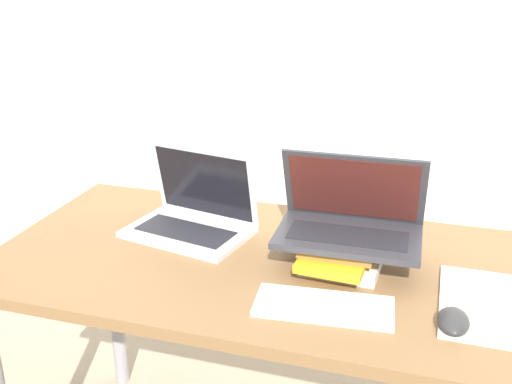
{
  "coord_description": "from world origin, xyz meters",
  "views": [
    {
      "loc": [
        0.38,
        -0.95,
        1.48
      ],
      "look_at": [
        -0.02,
        0.36,
        0.94
      ],
      "focal_mm": 42.0,
      "sensor_mm": 36.0,
      "label": 1
    }
  ],
  "objects_px": {
    "laptop_on_books": "(350,220)",
    "wireless_keyboard": "(324,306)",
    "laptop_left": "(193,215)",
    "book_stack": "(342,251)",
    "mouse": "(453,321)",
    "notepad": "(488,306)"
  },
  "relations": [
    {
      "from": "laptop_on_books",
      "to": "mouse",
      "type": "distance_m",
      "value": 0.36
    },
    {
      "from": "laptop_on_books",
      "to": "wireless_keyboard",
      "type": "relative_size",
      "value": 1.14
    },
    {
      "from": "laptop_on_books",
      "to": "laptop_left",
      "type": "bearing_deg",
      "value": 172.47
    },
    {
      "from": "laptop_on_books",
      "to": "wireless_keyboard",
      "type": "bearing_deg",
      "value": -93.93
    },
    {
      "from": "laptop_left",
      "to": "notepad",
      "type": "distance_m",
      "value": 0.79
    },
    {
      "from": "laptop_left",
      "to": "laptop_on_books",
      "type": "height_order",
      "value": "laptop_on_books"
    },
    {
      "from": "wireless_keyboard",
      "to": "mouse",
      "type": "height_order",
      "value": "mouse"
    },
    {
      "from": "laptop_on_books",
      "to": "notepad",
      "type": "distance_m",
      "value": 0.37
    },
    {
      "from": "mouse",
      "to": "laptop_on_books",
      "type": "bearing_deg",
      "value": 137.6
    },
    {
      "from": "mouse",
      "to": "notepad",
      "type": "relative_size",
      "value": 0.33
    },
    {
      "from": "laptop_left",
      "to": "mouse",
      "type": "xyz_separation_m",
      "value": [
        0.7,
        -0.29,
        -0.03
      ]
    },
    {
      "from": "mouse",
      "to": "notepad",
      "type": "xyz_separation_m",
      "value": [
        0.07,
        0.11,
        -0.01
      ]
    },
    {
      "from": "laptop_left",
      "to": "wireless_keyboard",
      "type": "relative_size",
      "value": 1.17
    },
    {
      "from": "book_stack",
      "to": "notepad",
      "type": "bearing_deg",
      "value": -17.79
    },
    {
      "from": "laptop_left",
      "to": "book_stack",
      "type": "distance_m",
      "value": 0.44
    },
    {
      "from": "book_stack",
      "to": "wireless_keyboard",
      "type": "xyz_separation_m",
      "value": [
        -0.0,
        -0.22,
        -0.03
      ]
    },
    {
      "from": "notepad",
      "to": "laptop_left",
      "type": "bearing_deg",
      "value": 166.57
    },
    {
      "from": "book_stack",
      "to": "laptop_on_books",
      "type": "bearing_deg",
      "value": 49.12
    },
    {
      "from": "laptop_left",
      "to": "wireless_keyboard",
      "type": "distance_m",
      "value": 0.52
    },
    {
      "from": "wireless_keyboard",
      "to": "laptop_on_books",
      "type": "bearing_deg",
      "value": 86.07
    },
    {
      "from": "laptop_left",
      "to": "mouse",
      "type": "distance_m",
      "value": 0.76
    },
    {
      "from": "mouse",
      "to": "wireless_keyboard",
      "type": "bearing_deg",
      "value": -179.2
    }
  ]
}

